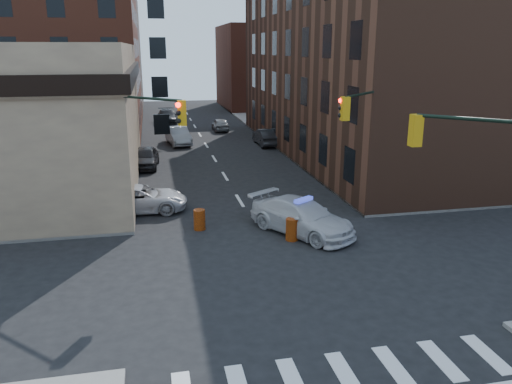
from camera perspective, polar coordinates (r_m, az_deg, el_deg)
name	(u,v)px	position (r m, az deg, el deg)	size (l,w,h in m)	color
ground	(282,271)	(20.61, 3.04, -9.04)	(140.00, 140.00, 0.00)	black
sidewalk_ne	(407,129)	(58.55, 16.87, 6.92)	(34.00, 54.50, 0.15)	gray
apartment_block	(9,15)	(59.67, -26.35, 17.67)	(25.00, 25.00, 24.00)	brown
commercial_row_ne	(365,70)	(44.31, 12.31, 13.51)	(14.00, 34.00, 14.00)	#4F2E1F
filler_nw	(70,53)	(80.78, -20.45, 14.63)	(20.00, 18.00, 16.00)	brown
filler_ne	(275,67)	(78.36, 2.17, 14.11)	(16.00, 16.00, 12.00)	brown
signal_pole_nw	(132,148)	(23.77, -14.03, 4.94)	(3.58, 3.67, 8.00)	black
signal_pole_ne	(368,139)	(26.07, 12.68, 5.98)	(3.67, 3.58, 8.00)	black
tree_ne_near	(290,108)	(46.01, 3.90, 9.53)	(3.00, 3.00, 4.85)	black
tree_ne_far	(270,100)	(53.72, 1.56, 10.50)	(3.00, 3.00, 4.85)	black
police_car	(302,217)	(24.48, 5.25, -2.84)	(2.32, 5.70, 1.65)	silver
pickup	(139,199)	(28.35, -13.21, -0.74)	(2.44, 5.29, 1.47)	#BDBCC1
parked_car_wnear	(145,157)	(38.76, -12.53, 3.88)	(1.85, 4.60, 1.57)	black
parked_car_wfar	(178,136)	(47.71, -8.88, 6.37)	(1.74, 5.00, 1.65)	gray
parked_car_wdeep	(167,116)	(61.78, -10.16, 8.50)	(2.28, 5.61, 1.63)	black
parked_car_enear	(266,137)	(46.82, 1.15, 6.32)	(1.65, 4.74, 1.56)	black
parked_car_efar	(220,124)	(55.43, -4.10, 7.72)	(1.61, 3.99, 1.36)	gray
pedestrian_a	(51,201)	(28.58, -22.34, -0.97)	(0.58, 0.38, 1.60)	black
pedestrian_b	(37,219)	(25.85, -23.75, -2.86)	(0.78, 0.61, 1.60)	black
pedestrian_c	(36,203)	(28.60, -23.83, -1.15)	(0.92, 0.38, 1.57)	#1E232D
barrel_road	(292,229)	(23.63, 4.15, -4.28)	(0.60, 0.60, 1.07)	#E9570B
barrel_bank	(199,220)	(25.09, -6.48, -3.16)	(0.58, 0.58, 1.03)	#D25809
barricade_nw_a	(99,209)	(27.40, -17.47, -1.88)	(1.30, 0.65, 0.97)	#E55A0A
barricade_nw_b	(48,223)	(26.17, -22.66, -3.34)	(1.18, 0.59, 0.88)	red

